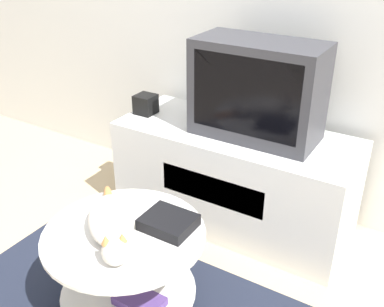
{
  "coord_description": "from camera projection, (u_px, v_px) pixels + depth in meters",
  "views": [
    {
      "loc": [
        0.95,
        -1.1,
        1.63
      ],
      "look_at": [
        -0.03,
        0.51,
        0.65
      ],
      "focal_mm": 42.0,
      "sensor_mm": 36.0,
      "label": 1
    }
  ],
  "objects": [
    {
      "name": "tv_stand",
      "position": [
        234.0,
        177.0,
        2.63
      ],
      "size": [
        1.36,
        0.55,
        0.59
      ],
      "color": "silver",
      "rests_on": "ground_plane"
    },
    {
      "name": "tv",
      "position": [
        257.0,
        90.0,
        2.33
      ],
      "size": [
        0.67,
        0.33,
        0.52
      ],
      "color": "#333338",
      "rests_on": "tv_stand"
    },
    {
      "name": "speaker",
      "position": [
        146.0,
        104.0,
        2.7
      ],
      "size": [
        0.12,
        0.12,
        0.12
      ],
      "color": "black",
      "rests_on": "tv_stand"
    },
    {
      "name": "coffee_table",
      "position": [
        127.0,
        263.0,
        1.98
      ],
      "size": [
        0.7,
        0.7,
        0.43
      ],
      "color": "#B2B2B7",
      "rests_on": "rug"
    },
    {
      "name": "dvd_box",
      "position": [
        169.0,
        222.0,
        1.93
      ],
      "size": [
        0.22,
        0.18,
        0.05
      ],
      "color": "black",
      "rests_on": "coffee_table"
    },
    {
      "name": "cat",
      "position": [
        112.0,
        223.0,
        1.87
      ],
      "size": [
        0.44,
        0.45,
        0.14
      ],
      "rotation": [
        0.0,
        0.0,
        -0.79
      ],
      "color": "silver",
      "rests_on": "coffee_table"
    }
  ]
}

